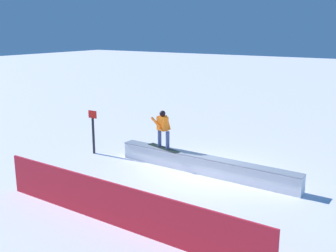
# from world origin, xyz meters

# --- Properties ---
(ground_plane) EXTENTS (120.00, 120.00, 0.00)m
(ground_plane) POSITION_xyz_m (0.00, 0.00, 0.00)
(ground_plane) COLOR white
(grind_box) EXTENTS (6.86, 0.64, 0.64)m
(grind_box) POSITION_xyz_m (0.00, 0.00, 0.29)
(grind_box) COLOR white
(grind_box) RESTS_ON ground_plane
(snowboarder) EXTENTS (1.57, 0.69, 1.40)m
(snowboarder) POSITION_xyz_m (1.76, -0.06, 1.40)
(snowboarder) COLOR black
(snowboarder) RESTS_ON grind_box
(safety_fence) EXTENTS (8.32, 0.28, 1.16)m
(safety_fence) POSITION_xyz_m (0.00, 4.63, 0.58)
(safety_fence) COLOR red
(safety_fence) RESTS_ON ground_plane
(trail_marker) EXTENTS (0.40, 0.10, 1.76)m
(trail_marker) POSITION_xyz_m (4.87, 0.31, 0.95)
(trail_marker) COLOR #262628
(trail_marker) RESTS_ON ground_plane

